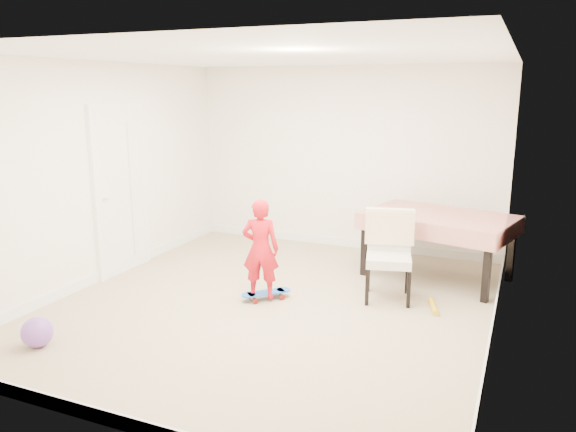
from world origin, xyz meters
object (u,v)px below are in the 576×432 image
at_px(balloon, 37,332).
at_px(dining_table, 437,246).
at_px(child, 261,252).
at_px(skateboard, 266,295).
at_px(dining_chair, 389,257).

bearing_deg(balloon, dining_table, 48.03).
height_order(child, balloon, child).
bearing_deg(dining_table, balloon, -117.64).
bearing_deg(balloon, skateboard, 53.20).
height_order(dining_table, child, child).
bearing_deg(child, skateboard, -146.86).
xyz_separation_m(dining_chair, child, (-1.27, -0.58, 0.06)).
height_order(dining_chair, balloon, dining_chair).
height_order(skateboard, balloon, balloon).
bearing_deg(skateboard, balloon, -172.73).
bearing_deg(dining_chair, dining_table, 54.49).
bearing_deg(dining_table, skateboard, -123.16).
xyz_separation_m(dining_table, child, (-1.65, -1.52, 0.15)).
bearing_deg(balloon, child, 53.34).
bearing_deg(skateboard, dining_table, -3.42).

